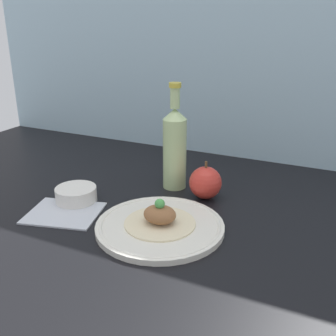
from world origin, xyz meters
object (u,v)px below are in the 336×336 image
plated_food (160,217)px  cider_bottle (175,146)px  apple (205,183)px  dipping_bowl (76,195)px  plate (160,226)px

plated_food → cider_bottle: size_ratio=0.55×
plated_food → cider_bottle: (-6.74, 22.85, 8.77)cm
plated_food → cider_bottle: 25.38cm
cider_bottle → apple: 13.03cm
plated_food → dipping_bowl: bearing=172.4°
plated_food → dipping_bowl: size_ratio=1.53×
plated_food → apple: 20.00cm
plated_food → cider_bottle: cider_bottle is taller
plate → apple: apple is taller
plated_food → plate: bearing=-26.6°
plated_food → apple: size_ratio=1.57×
apple → dipping_bowl: 33.09cm
plated_food → cider_bottle: bearing=106.4°
plate → dipping_bowl: 25.58cm
dipping_bowl → plated_food: bearing=-7.6°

